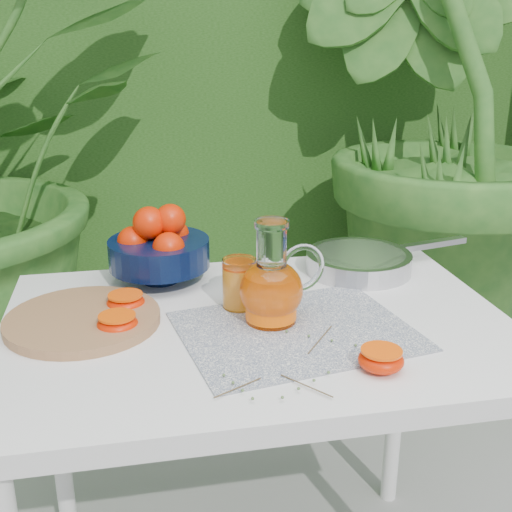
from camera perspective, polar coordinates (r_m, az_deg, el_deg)
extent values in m
cube|color=#204A15|center=(3.30, -7.66, 18.67)|extent=(8.00, 1.20, 2.50)
imported|color=#286121|center=(2.48, 14.84, 11.57)|extent=(2.73, 2.73, 1.95)
cube|color=white|center=(1.29, 0.17, -6.60)|extent=(1.00, 0.70, 0.04)
cylinder|color=white|center=(1.73, -17.21, -14.43)|extent=(0.04, 0.04, 0.71)
cylinder|color=white|center=(1.84, 12.40, -11.66)|extent=(0.04, 0.04, 0.71)
cube|color=#0B193F|center=(1.24, 3.58, -6.66)|extent=(0.48, 0.40, 0.00)
cylinder|color=#986E44|center=(1.31, -15.14, -5.49)|extent=(0.36, 0.36, 0.02)
cylinder|color=black|center=(1.48, -8.50, -1.55)|extent=(0.11, 0.11, 0.04)
cylinder|color=black|center=(1.46, -8.60, 0.27)|extent=(0.29, 0.29, 0.06)
sphere|color=#F52F02|center=(1.46, -10.88, 1.24)|extent=(0.09, 0.09, 0.07)
sphere|color=#F52F02|center=(1.50, -7.32, 1.89)|extent=(0.09, 0.09, 0.07)
sphere|color=#F52F02|center=(1.41, -7.77, 0.69)|extent=(0.09, 0.09, 0.07)
sphere|color=#F52F02|center=(1.51, -9.55, 1.89)|extent=(0.09, 0.09, 0.07)
sphere|color=#F52F02|center=(1.44, -9.48, 2.93)|extent=(0.09, 0.09, 0.07)
sphere|color=#F52F02|center=(1.44, -7.62, 3.26)|extent=(0.09, 0.09, 0.07)
cylinder|color=white|center=(1.27, 1.34, -5.57)|extent=(0.12, 0.12, 0.01)
ellipsoid|color=white|center=(1.24, 1.36, -3.06)|extent=(0.15, 0.15, 0.12)
cylinder|color=white|center=(1.21, 1.40, 0.93)|extent=(0.07, 0.07, 0.08)
cylinder|color=white|center=(1.20, 1.41, 2.88)|extent=(0.08, 0.08, 0.01)
torus|color=white|center=(1.26, 4.08, -1.04)|extent=(0.10, 0.03, 0.10)
cylinder|color=#D24F04|center=(1.25, 1.36, -3.61)|extent=(0.12, 0.12, 0.09)
cylinder|color=white|center=(1.31, -1.48, -2.42)|extent=(0.08, 0.08, 0.10)
cylinder|color=orange|center=(1.32, -1.48, -2.75)|extent=(0.07, 0.07, 0.08)
cylinder|color=#FF6007|center=(1.30, -1.50, -0.99)|extent=(0.06, 0.06, 0.00)
cylinder|color=#B5B5B9|center=(1.54, 9.09, -0.54)|extent=(0.30, 0.30, 0.05)
cylinder|color=silver|center=(1.54, 9.13, 0.11)|extent=(0.26, 0.26, 0.01)
cube|color=#B5B5B9|center=(1.66, 15.52, 1.05)|extent=(0.19, 0.06, 0.01)
ellipsoid|color=#F52F02|center=(1.25, -12.21, -5.97)|extent=(0.10, 0.10, 0.04)
cylinder|color=#FF6007|center=(1.24, -12.27, -5.23)|extent=(0.09, 0.09, 0.00)
ellipsoid|color=#F52F02|center=(1.34, -11.50, -4.12)|extent=(0.10, 0.10, 0.04)
cylinder|color=#FF6007|center=(1.33, -11.55, -3.42)|extent=(0.09, 0.09, 0.00)
ellipsoid|color=#F52F02|center=(1.12, 11.04, -9.07)|extent=(0.10, 0.10, 0.04)
cylinder|color=#FF6007|center=(1.11, 11.10, -8.27)|extent=(0.09, 0.09, 0.00)
cylinder|color=brown|center=(1.06, 4.49, -11.42)|extent=(0.07, 0.08, 0.00)
sphere|color=#506D39|center=(1.02, 2.36, -12.44)|extent=(0.01, 0.01, 0.01)
sphere|color=#506D39|center=(1.04, 3.80, -11.68)|extent=(0.01, 0.01, 0.01)
sphere|color=#506D39|center=(1.07, 5.17, -10.95)|extent=(0.01, 0.01, 0.01)
sphere|color=#506D39|center=(1.09, 6.47, -10.24)|extent=(0.01, 0.01, 0.01)
cylinder|color=brown|center=(1.20, 5.74, -7.37)|extent=(0.08, 0.10, 0.00)
sphere|color=#506D39|center=(1.22, 2.73, -6.70)|extent=(0.01, 0.01, 0.01)
sphere|color=#506D39|center=(1.21, 4.73, -7.08)|extent=(0.01, 0.01, 0.01)
sphere|color=#506D39|center=(1.19, 6.77, -7.46)|extent=(0.01, 0.01, 0.01)
sphere|color=#506D39|center=(1.18, 8.85, -7.83)|extent=(0.01, 0.01, 0.01)
cylinder|color=brown|center=(1.05, -1.63, -11.62)|extent=(0.08, 0.05, 0.00)
sphere|color=#506D39|center=(1.02, -0.30, -12.56)|extent=(0.01, 0.01, 0.01)
sphere|color=#506D39|center=(1.04, -1.20, -11.85)|extent=(0.01, 0.01, 0.01)
sphere|color=#506D39|center=(1.06, -2.05, -11.18)|extent=(0.01, 0.01, 0.01)
sphere|color=#506D39|center=(1.08, -2.88, -10.52)|extent=(0.01, 0.01, 0.01)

